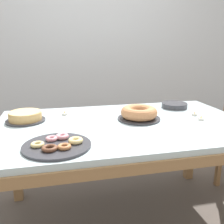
% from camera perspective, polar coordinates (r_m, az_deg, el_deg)
% --- Properties ---
extents(ground_plane, '(12.00, 12.00, 0.00)m').
position_cam_1_polar(ground_plane, '(2.06, 2.55, -23.48)').
color(ground_plane, '#564C44').
extents(wall_back, '(8.00, 0.10, 2.60)m').
position_cam_1_polar(wall_back, '(3.37, -5.65, 15.29)').
color(wall_back, silver).
rests_on(wall_back, ground).
extents(dining_table, '(1.73, 1.06, 0.78)m').
position_cam_1_polar(dining_table, '(1.72, 2.82, -5.16)').
color(dining_table, silver).
rests_on(dining_table, ground).
extents(cake_chocolate_round, '(0.27, 0.27, 0.07)m').
position_cam_1_polar(cake_chocolate_round, '(1.81, -19.19, -1.04)').
color(cake_chocolate_round, '#333338').
rests_on(cake_chocolate_round, dining_table).
extents(cake_golden_bundt, '(0.30, 0.30, 0.09)m').
position_cam_1_polar(cake_golden_bundt, '(1.76, 6.19, -0.33)').
color(cake_golden_bundt, '#333338').
rests_on(cake_golden_bundt, dining_table).
extents(pastry_platter, '(0.35, 0.35, 0.04)m').
position_cam_1_polar(pastry_platter, '(1.33, -12.37, -7.31)').
color(pastry_platter, '#333338').
rests_on(pastry_platter, dining_table).
extents(plate_stack, '(0.21, 0.21, 0.04)m').
position_cam_1_polar(plate_stack, '(2.15, 14.07, 1.49)').
color(plate_stack, '#333338').
rests_on(plate_stack, dining_table).
extents(tealight_near_front, '(0.04, 0.04, 0.04)m').
position_cam_1_polar(tealight_near_front, '(1.91, -10.75, -0.38)').
color(tealight_near_front, silver).
rests_on(tealight_near_front, dining_table).
extents(tealight_right_edge, '(0.04, 0.04, 0.04)m').
position_cam_1_polar(tealight_right_edge, '(1.96, 18.35, -0.47)').
color(tealight_right_edge, silver).
rests_on(tealight_right_edge, dining_table).
extents(tealight_near_cakes, '(0.04, 0.04, 0.04)m').
position_cam_1_polar(tealight_near_cakes, '(1.86, 19.67, -1.44)').
color(tealight_near_cakes, silver).
rests_on(tealight_near_cakes, dining_table).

